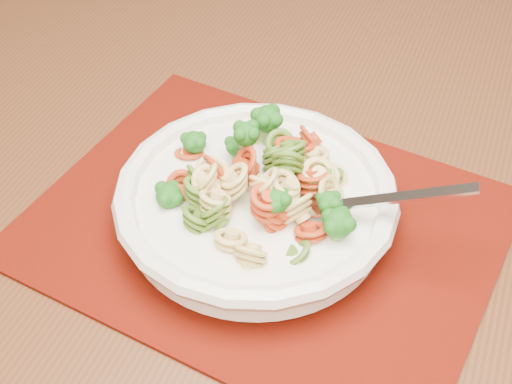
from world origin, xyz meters
The scene contains 5 objects.
dining_table centered at (-0.26, 0.62, 0.62)m, with size 1.35×0.96×0.73m.
placemat centered at (-0.29, 0.48, 0.73)m, with size 0.40×0.31×0.00m, color #521003.
pasta_bowl centered at (-0.29, 0.48, 0.76)m, with size 0.25×0.25×0.05m.
pasta_broccoli_heap centered at (-0.29, 0.48, 0.78)m, with size 0.21×0.21×0.06m, color tan, non-canonical shape.
fork centered at (-0.24, 0.48, 0.78)m, with size 0.19×0.02×0.01m, color silver, non-canonical shape.
Camera 1 is at (-0.08, 0.09, 1.20)m, focal length 50.00 mm.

